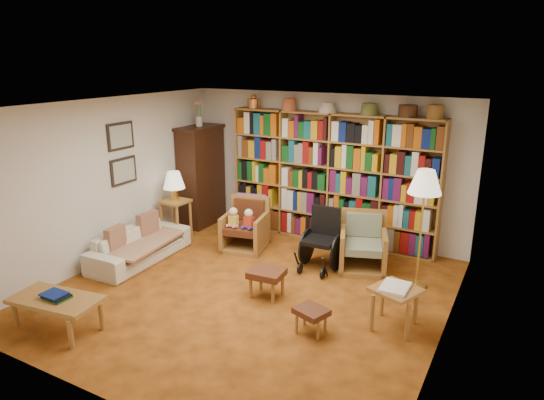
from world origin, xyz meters
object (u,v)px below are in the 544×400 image
Objects in this scene: armchair_leather at (248,227)px; wheelchair at (322,241)px; side_table_papers at (396,295)px; side_table_lamp at (176,211)px; footstool_b at (311,313)px; sofa at (140,245)px; armchair_sage at (365,247)px; floor_lamp at (425,187)px; footstool_a at (267,275)px; coffee_table at (56,301)px.

wheelchair is at bearing -5.90° from armchair_leather.
wheelchair reaches higher than side_table_papers.
side_table_lamp is 1.62× the size of footstool_b.
sofa is 3.47m from armchair_sage.
side_table_lamp is 1.33m from armchair_leather.
sofa is 2.03× the size of armchair_leather.
floor_lamp reaches higher than side_table_papers.
armchair_sage is (3.26, 0.43, -0.19)m from side_table_lamp.
sofa is 2.32m from footstool_a.
armchair_leather is 3.29m from coffee_table.
footstool_a is at bearing -50.38° from armchair_leather.
side_table_lamp reaches higher than sofa.
wheelchair is at bearing 56.62° from coffee_table.
sofa is 1.05m from side_table_lamp.
sofa is 2.46× the size of side_table_lamp.
footstool_a reaches higher than footstool_b.
wheelchair is 1.96× the size of footstool_a.
armchair_leather is (1.19, 1.28, 0.10)m from sofa.
coffee_table is at bearing -137.84° from floor_lamp.
side_table_papers is 1.32× the size of footstool_a.
sofa is at bearing 105.95° from coffee_table.
armchair_leather is at bearing 136.87° from footstool_b.
armchair_leather is at bearing -44.60° from sofa.
armchair_leather is 0.51× the size of floor_lamp.
coffee_table is at bearing -165.76° from sofa.
armchair_sage is at bearing 52.48° from coffee_table.
floor_lamp is 2.28m from footstool_b.
side_table_lamp reaches higher than side_table_papers.
coffee_table is at bearing -123.38° from wheelchair.
wheelchair is 3.69m from coffee_table.
floor_lamp is (4.00, 1.18, 1.18)m from sofa.
armchair_leather is 1.41m from wheelchair.
armchair_sage is at bearing 61.35° from footstool_a.
footstool_a is at bearing 46.46° from coffee_table.
side_table_lamp is at bearing -172.45° from armchair_sage.
sofa is 2.03m from coffee_table.
sofa is 1.91× the size of armchair_sage.
armchair_leather reaches higher than armchair_sage.
armchair_sage is 0.82× the size of coffee_table.
floor_lamp is 4.78m from coffee_table.
floor_lamp is at bearing 1.55° from wheelchair.
wheelchair is 0.83× the size of coffee_table.
sofa is at bearing 177.87° from footstool_a.
sofa is 1.56× the size of coffee_table.
footstool_a is 1.02m from footstool_b.
armchair_leather is at bearing 154.89° from side_table_papers.
wheelchair is at bearing 2.65° from side_table_lamp.
side_table_lamp is 0.77× the size of armchair_sage.
wheelchair reaches higher than coffee_table.
armchair_sage is 1.42m from floor_lamp.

